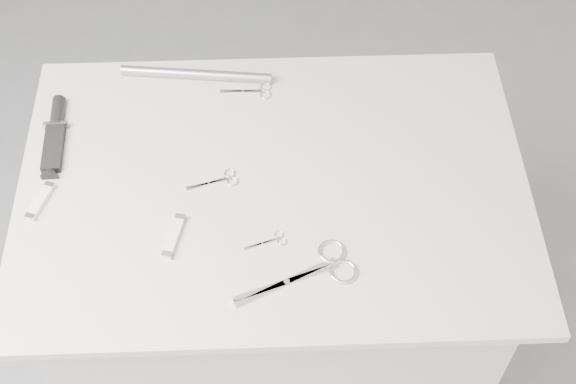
{
  "coord_description": "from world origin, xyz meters",
  "views": [
    {
      "loc": [
        -0.01,
        -0.95,
        2.16
      ],
      "look_at": [
        0.03,
        -0.02,
        0.92
      ],
      "focal_mm": 50.0,
      "sensor_mm": 36.0,
      "label": 1
    }
  ],
  "objects_px": {
    "sheathed_knife": "(55,132)",
    "metal_rail": "(196,74)",
    "tiny_scissors": "(271,241)",
    "plinth": "(276,301)",
    "embroidery_scissors_a": "(221,180)",
    "large_shears": "(319,269)",
    "pocket_knife_b": "(40,201)",
    "pocket_knife_a": "(174,236)",
    "embroidery_scissors_b": "(255,91)"
  },
  "relations": [
    {
      "from": "sheathed_knife",
      "to": "tiny_scissors",
      "type": "bearing_deg",
      "value": -125.16
    },
    {
      "from": "plinth",
      "to": "embroidery_scissors_a",
      "type": "bearing_deg",
      "value": 174.3
    },
    {
      "from": "plinth",
      "to": "pocket_knife_a",
      "type": "height_order",
      "value": "pocket_knife_a"
    },
    {
      "from": "large_shears",
      "to": "embroidery_scissors_b",
      "type": "bearing_deg",
      "value": 81.2
    },
    {
      "from": "sheathed_knife",
      "to": "pocket_knife_a",
      "type": "xyz_separation_m",
      "value": [
        0.25,
        -0.27,
        -0.0
      ]
    },
    {
      "from": "tiny_scissors",
      "to": "sheathed_knife",
      "type": "xyz_separation_m",
      "value": [
        -0.43,
        0.28,
        0.01
      ]
    },
    {
      "from": "embroidery_scissors_a",
      "to": "tiny_scissors",
      "type": "height_order",
      "value": "same"
    },
    {
      "from": "tiny_scissors",
      "to": "pocket_knife_b",
      "type": "distance_m",
      "value": 0.45
    },
    {
      "from": "plinth",
      "to": "tiny_scissors",
      "type": "bearing_deg",
      "value": -93.37
    },
    {
      "from": "sheathed_knife",
      "to": "pocket_knife_a",
      "type": "height_order",
      "value": "sheathed_knife"
    },
    {
      "from": "embroidery_scissors_b",
      "to": "sheathed_knife",
      "type": "height_order",
      "value": "sheathed_knife"
    },
    {
      "from": "tiny_scissors",
      "to": "pocket_knife_b",
      "type": "relative_size",
      "value": 0.9
    },
    {
      "from": "sheathed_knife",
      "to": "pocket_knife_b",
      "type": "relative_size",
      "value": 2.16
    },
    {
      "from": "large_shears",
      "to": "pocket_knife_a",
      "type": "distance_m",
      "value": 0.28
    },
    {
      "from": "embroidery_scissors_a",
      "to": "plinth",
      "type": "bearing_deg",
      "value": -21.69
    },
    {
      "from": "embroidery_scissors_b",
      "to": "tiny_scissors",
      "type": "xyz_separation_m",
      "value": [
        0.02,
        -0.38,
        -0.0
      ]
    },
    {
      "from": "large_shears",
      "to": "tiny_scissors",
      "type": "relative_size",
      "value": 2.79
    },
    {
      "from": "plinth",
      "to": "metal_rail",
      "type": "height_order",
      "value": "metal_rail"
    },
    {
      "from": "embroidery_scissors_a",
      "to": "embroidery_scissors_b",
      "type": "bearing_deg",
      "value": 57.53
    },
    {
      "from": "tiny_scissors",
      "to": "large_shears",
      "type": "bearing_deg",
      "value": -54.43
    },
    {
      "from": "embroidery_scissors_b",
      "to": "pocket_knife_b",
      "type": "relative_size",
      "value": 1.21
    },
    {
      "from": "plinth",
      "to": "metal_rail",
      "type": "relative_size",
      "value": 2.74
    },
    {
      "from": "pocket_knife_b",
      "to": "sheathed_knife",
      "type": "bearing_deg",
      "value": 17.88
    },
    {
      "from": "embroidery_scissors_b",
      "to": "pocket_knife_a",
      "type": "xyz_separation_m",
      "value": [
        -0.16,
        -0.37,
        0.0
      ]
    },
    {
      "from": "large_shears",
      "to": "embroidery_scissors_b",
      "type": "height_order",
      "value": "large_shears"
    },
    {
      "from": "sheathed_knife",
      "to": "pocket_knife_b",
      "type": "distance_m",
      "value": 0.18
    },
    {
      "from": "large_shears",
      "to": "pocket_knife_b",
      "type": "xyz_separation_m",
      "value": [
        -0.53,
        0.17,
        0.0
      ]
    },
    {
      "from": "metal_rail",
      "to": "plinth",
      "type": "bearing_deg",
      "value": -61.59
    },
    {
      "from": "embroidery_scissors_a",
      "to": "sheathed_knife",
      "type": "height_order",
      "value": "sheathed_knife"
    },
    {
      "from": "embroidery_scissors_b",
      "to": "pocket_knife_a",
      "type": "distance_m",
      "value": 0.4
    },
    {
      "from": "plinth",
      "to": "embroidery_scissors_b",
      "type": "height_order",
      "value": "embroidery_scissors_b"
    },
    {
      "from": "metal_rail",
      "to": "pocket_knife_a",
      "type": "bearing_deg",
      "value": -93.88
    },
    {
      "from": "tiny_scissors",
      "to": "sheathed_knife",
      "type": "relative_size",
      "value": 0.41
    },
    {
      "from": "plinth",
      "to": "embroidery_scissors_a",
      "type": "xyz_separation_m",
      "value": [
        -0.1,
        0.01,
        0.47
      ]
    },
    {
      "from": "plinth",
      "to": "pocket_knife_b",
      "type": "distance_m",
      "value": 0.65
    },
    {
      "from": "embroidery_scissors_a",
      "to": "tiny_scissors",
      "type": "xyz_separation_m",
      "value": [
        0.1,
        -0.15,
        -0.0
      ]
    },
    {
      "from": "tiny_scissors",
      "to": "pocket_knife_a",
      "type": "relative_size",
      "value": 0.83
    },
    {
      "from": "pocket_knife_b",
      "to": "metal_rail",
      "type": "bearing_deg",
      "value": -21.82
    },
    {
      "from": "plinth",
      "to": "tiny_scissors",
      "type": "height_order",
      "value": "tiny_scissors"
    },
    {
      "from": "tiny_scissors",
      "to": "plinth",
      "type": "bearing_deg",
      "value": 68.74
    },
    {
      "from": "sheathed_knife",
      "to": "pocket_knife_b",
      "type": "bearing_deg",
      "value": 175.8
    },
    {
      "from": "embroidery_scissors_a",
      "to": "metal_rail",
      "type": "distance_m",
      "value": 0.29
    },
    {
      "from": "sheathed_knife",
      "to": "metal_rail",
      "type": "height_order",
      "value": "metal_rail"
    },
    {
      "from": "pocket_knife_b",
      "to": "pocket_knife_a",
      "type": "bearing_deg",
      "value": -89.47
    },
    {
      "from": "plinth",
      "to": "sheathed_knife",
      "type": "xyz_separation_m",
      "value": [
        -0.44,
        0.14,
        0.48
      ]
    },
    {
      "from": "plinth",
      "to": "large_shears",
      "type": "height_order",
      "value": "large_shears"
    },
    {
      "from": "large_shears",
      "to": "sheathed_knife",
      "type": "distance_m",
      "value": 0.62
    },
    {
      "from": "large_shears",
      "to": "sheathed_knife",
      "type": "xyz_separation_m",
      "value": [
        -0.52,
        0.34,
        0.0
      ]
    },
    {
      "from": "embroidery_scissors_a",
      "to": "tiny_scissors",
      "type": "distance_m",
      "value": 0.17
    },
    {
      "from": "pocket_knife_b",
      "to": "metal_rail",
      "type": "xyz_separation_m",
      "value": [
        0.29,
        0.33,
        0.01
      ]
    }
  ]
}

